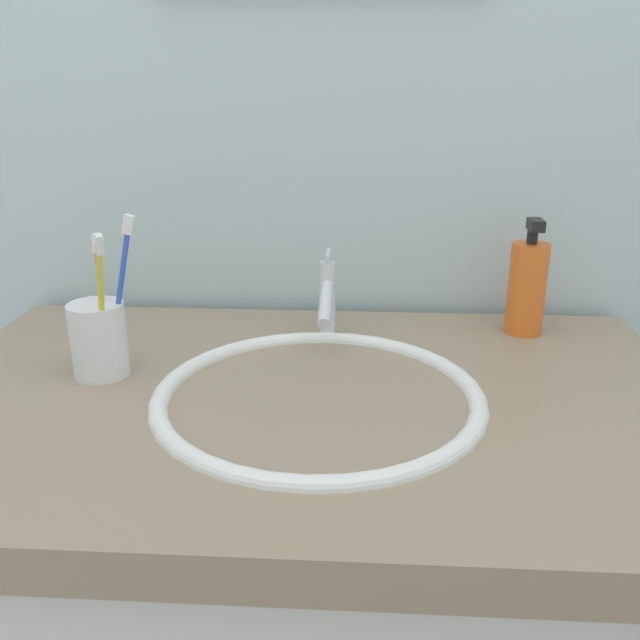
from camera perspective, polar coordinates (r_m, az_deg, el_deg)
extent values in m
cube|color=silver|center=(1.12, 0.14, 19.89)|extent=(2.18, 0.04, 2.40)
cube|color=gray|center=(0.86, -1.26, -7.52)|extent=(0.98, 0.62, 0.05)
ellipsoid|color=white|center=(0.87, -0.12, -9.96)|extent=(0.35, 0.35, 0.12)
torus|color=white|center=(0.84, -0.13, -6.50)|extent=(0.41, 0.41, 0.02)
cylinder|color=#595B60|center=(0.89, -0.12, -12.98)|extent=(0.03, 0.03, 0.01)
cylinder|color=silver|center=(1.01, 0.63, 1.74)|extent=(0.02, 0.02, 0.11)
cylinder|color=silver|center=(0.96, 0.47, 1.49)|extent=(0.02, 0.11, 0.05)
cylinder|color=silver|center=(1.01, 0.68, 5.52)|extent=(0.01, 0.05, 0.01)
cylinder|color=white|center=(0.93, -17.99, -1.56)|extent=(0.07, 0.07, 0.10)
cylinder|color=purple|center=(0.93, -17.76, 1.06)|extent=(0.01, 0.02, 0.17)
cube|color=white|center=(0.91, -18.14, 6.13)|extent=(0.01, 0.01, 0.02)
cylinder|color=yellow|center=(0.89, -17.76, 0.67)|extent=(0.03, 0.04, 0.18)
cube|color=white|center=(0.84, -18.04, 5.99)|extent=(0.02, 0.02, 0.03)
cylinder|color=blue|center=(0.90, -16.45, 1.65)|extent=(0.05, 0.01, 0.19)
cube|color=white|center=(0.87, -15.70, 7.68)|extent=(0.02, 0.01, 0.03)
cylinder|color=orange|center=(1.07, 16.89, 2.52)|extent=(0.06, 0.06, 0.14)
cylinder|color=black|center=(1.05, 17.32, 6.66)|extent=(0.02, 0.02, 0.02)
cube|color=black|center=(1.03, 17.58, 7.58)|extent=(0.02, 0.04, 0.02)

